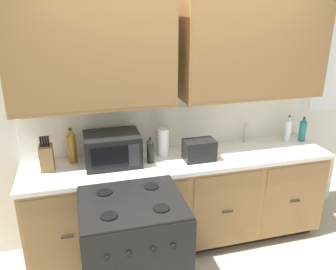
% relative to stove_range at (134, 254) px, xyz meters
% --- Properties ---
extents(ground_plane, '(8.00, 8.00, 0.00)m').
position_rel_stove_range_xyz_m(ground_plane, '(0.57, 0.33, -0.47)').
color(ground_plane, '#B2A893').
extents(wall_unit, '(4.02, 0.40, 2.47)m').
position_rel_stove_range_xyz_m(wall_unit, '(0.57, 0.83, 1.20)').
color(wall_unit, silver).
rests_on(wall_unit, ground_plane).
extents(counter_run, '(2.85, 0.64, 0.94)m').
position_rel_stove_range_xyz_m(counter_run, '(0.57, 0.63, 0.01)').
color(counter_run, black).
rests_on(counter_run, ground_plane).
extents(stove_range, '(0.76, 0.68, 0.95)m').
position_rel_stove_range_xyz_m(stove_range, '(0.00, 0.00, 0.00)').
color(stove_range, black).
rests_on(stove_range, ground_plane).
extents(microwave, '(0.48, 0.37, 0.28)m').
position_rel_stove_range_xyz_m(microwave, '(-0.05, 0.67, 0.61)').
color(microwave, black).
rests_on(microwave, counter_run).
extents(toaster, '(0.28, 0.18, 0.19)m').
position_rel_stove_range_xyz_m(toaster, '(0.71, 0.55, 0.56)').
color(toaster, black).
rests_on(toaster, counter_run).
extents(knife_block, '(0.11, 0.14, 0.31)m').
position_rel_stove_range_xyz_m(knife_block, '(-0.61, 0.69, 0.58)').
color(knife_block, olive).
rests_on(knife_block, counter_run).
extents(sink_faucet, '(0.02, 0.02, 0.20)m').
position_rel_stove_range_xyz_m(sink_faucet, '(1.31, 0.84, 0.57)').
color(sink_faucet, '#B2B5BA').
rests_on(sink_faucet, counter_run).
extents(paper_towel_roll, '(0.12, 0.12, 0.26)m').
position_rel_stove_range_xyz_m(paper_towel_roll, '(0.42, 0.75, 0.60)').
color(paper_towel_roll, white).
rests_on(paper_towel_roll, counter_run).
extents(bottle_clear, '(0.06, 0.06, 0.28)m').
position_rel_stove_range_xyz_m(bottle_clear, '(1.75, 0.75, 0.60)').
color(bottle_clear, silver).
rests_on(bottle_clear, counter_run).
extents(bottle_amber, '(0.07, 0.07, 0.32)m').
position_rel_stove_range_xyz_m(bottle_amber, '(-0.40, 0.79, 0.62)').
color(bottle_amber, '#9E6619').
rests_on(bottle_amber, counter_run).
extents(bottle_teal, '(0.07, 0.07, 0.26)m').
position_rel_stove_range_xyz_m(bottle_teal, '(1.91, 0.72, 0.59)').
color(bottle_teal, '#1E707A').
rests_on(bottle_teal, counter_run).
extents(bottle_dark, '(0.06, 0.06, 0.24)m').
position_rel_stove_range_xyz_m(bottle_dark, '(0.27, 0.61, 0.58)').
color(bottle_dark, black).
rests_on(bottle_dark, counter_run).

